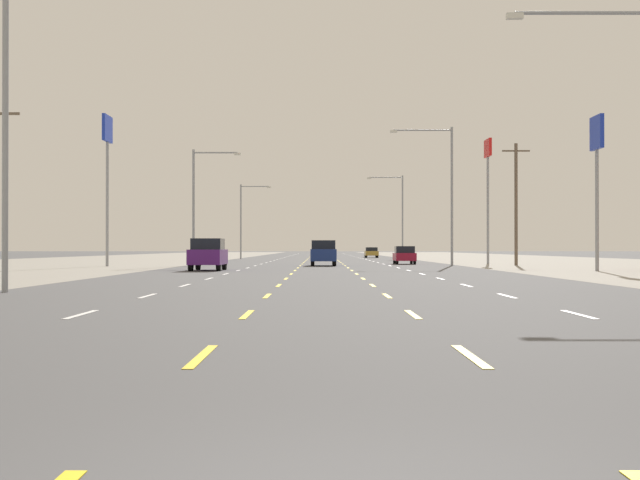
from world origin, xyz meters
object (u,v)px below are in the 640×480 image
(streetlight_right_row_1, at_px, (441,185))
(streetlight_right_row_0, at_px, (627,123))
(suv_far_left_nearest, at_px, (204,254))
(streetlight_right_row_2, at_px, (395,211))
(pole_sign_right_row_2, at_px, (484,168))
(streetlight_left_row_0, at_px, (14,98))
(suv_center_turn_near, at_px, (319,253))
(sedan_far_right_midfar, at_px, (367,252))
(pole_sign_right_row_1, at_px, (592,152))
(streetlight_left_row_2, at_px, (240,216))
(hatchback_far_right_mid, at_px, (400,255))
(pole_sign_left_row_2, at_px, (103,149))
(streetlight_left_row_1, at_px, (194,198))

(streetlight_right_row_1, bearing_deg, streetlight_right_row_0, -90.02)
(suv_far_left_nearest, height_order, streetlight_right_row_2, streetlight_right_row_2)
(pole_sign_right_row_2, bearing_deg, streetlight_left_row_0, -115.11)
(streetlight_left_row_0, bearing_deg, streetlight_right_row_2, 77.41)
(streetlight_right_row_0, height_order, streetlight_right_row_2, streetlight_right_row_2)
(suv_center_turn_near, height_order, sedan_far_right_midfar, suv_center_turn_near)
(pole_sign_right_row_1, height_order, pole_sign_right_row_2, pole_sign_right_row_2)
(streetlight_left_row_2, bearing_deg, suv_center_turn_near, -77.38)
(sedan_far_right_midfar, height_order, pole_sign_right_row_2, pole_sign_right_row_2)
(streetlight_right_row_0, bearing_deg, sedan_far_right_midfar, 91.50)
(suv_far_left_nearest, height_order, streetlight_right_row_0, streetlight_right_row_0)
(streetlight_left_row_2, bearing_deg, streetlight_right_row_1, -65.95)
(hatchback_far_right_mid, height_order, streetlight_right_row_1, streetlight_right_row_1)
(hatchback_far_right_mid, distance_m, sedan_far_right_midfar, 50.52)
(suv_far_left_nearest, relative_size, streetlight_right_row_2, 0.47)
(streetlight_right_row_1, bearing_deg, pole_sign_left_row_2, -174.15)
(suv_far_left_nearest, distance_m, hatchback_far_right_mid, 26.13)
(suv_center_turn_near, distance_m, pole_sign_left_row_2, 18.30)
(hatchback_far_right_mid, height_order, pole_sign_left_row_2, pole_sign_left_row_2)
(suv_far_left_nearest, distance_m, streetlight_right_row_2, 61.35)
(suv_far_left_nearest, relative_size, streetlight_left_row_2, 0.52)
(streetlight_right_row_0, relative_size, streetlight_left_row_2, 0.97)
(hatchback_far_right_mid, bearing_deg, sedan_far_right_midfar, 90.03)
(suv_far_left_nearest, xyz_separation_m, suv_center_turn_near, (7.21, 14.91, 0.00))
(pole_sign_right_row_2, bearing_deg, streetlight_left_row_1, -161.50)
(pole_sign_left_row_2, height_order, streetlight_left_row_2, pole_sign_left_row_2)
(sedan_far_right_midfar, xyz_separation_m, streetlight_left_row_1, (-16.76, -57.18, 4.53))
(streetlight_right_row_2, bearing_deg, hatchback_far_right_mid, -94.15)
(pole_sign_right_row_1, relative_size, streetlight_right_row_1, 0.86)
(sedan_far_right_midfar, relative_size, streetlight_right_row_2, 0.43)
(pole_sign_right_row_2, bearing_deg, suv_center_turn_near, -149.50)
(hatchback_far_right_mid, bearing_deg, streetlight_right_row_0, -87.02)
(streetlight_left_row_1, bearing_deg, streetlight_right_row_1, 0.00)
(streetlight_left_row_2, bearing_deg, streetlight_right_row_0, -77.43)
(sedan_far_right_midfar, bearing_deg, streetlight_right_row_2, -78.85)
(sedan_far_right_midfar, xyz_separation_m, streetlight_right_row_1, (2.65, -57.18, 5.58))
(sedan_far_right_midfar, bearing_deg, streetlight_left_row_2, -140.73)
(streetlight_right_row_1, bearing_deg, hatchback_far_right_mid, 111.51)
(suv_center_turn_near, bearing_deg, suv_far_left_nearest, -115.80)
(streetlight_right_row_1, height_order, streetlight_right_row_2, streetlight_right_row_1)
(suv_center_turn_near, distance_m, streetlight_right_row_1, 10.97)
(pole_sign_right_row_1, bearing_deg, sedan_far_right_midfar, 97.29)
(streetlight_right_row_0, bearing_deg, streetlight_right_row_2, 89.96)
(suv_center_turn_near, height_order, streetlight_left_row_0, streetlight_left_row_0)
(hatchback_far_right_mid, distance_m, streetlight_left_row_0, 53.14)
(sedan_far_right_midfar, xyz_separation_m, streetlight_left_row_2, (-16.76, -13.70, 4.65))
(suv_far_left_nearest, distance_m, streetlight_left_row_2, 58.99)
(streetlight_left_row_1, distance_m, streetlight_left_row_2, 43.48)
(suv_far_left_nearest, relative_size, pole_sign_right_row_2, 0.45)
(suv_far_left_nearest, height_order, streetlight_left_row_1, streetlight_left_row_1)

